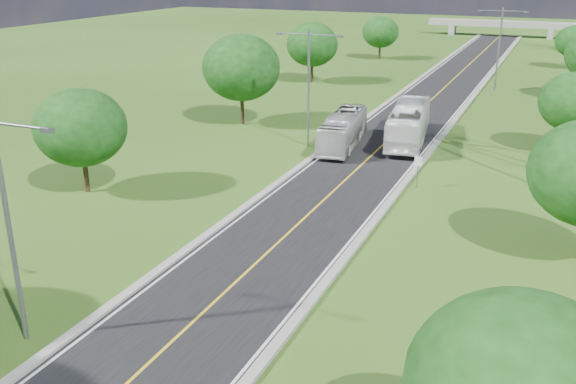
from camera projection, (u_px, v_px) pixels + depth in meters
name	position (u px, v px, depth m)	size (l,w,h in m)	color
ground	(414.00, 116.00, 66.98)	(260.00, 260.00, 0.00)	#274714
road	(426.00, 105.00, 72.15)	(8.00, 150.00, 0.06)	black
curb_left	(389.00, 101.00, 73.70)	(0.50, 150.00, 0.22)	gray
curb_right	(465.00, 107.00, 70.53)	(0.50, 150.00, 0.22)	gray
speed_limit_sign	(418.00, 167.00, 45.51)	(0.55, 0.09, 2.40)	slate
overpass	(501.00, 25.00, 135.15)	(30.00, 3.00, 3.20)	gray
streetlight_near_left	(6.00, 211.00, 25.79)	(5.90, 0.25, 10.00)	slate
streetlight_mid_left	(309.00, 79.00, 54.25)	(5.90, 0.25, 10.00)	slate
streetlight_far_right	(500.00, 42.00, 78.23)	(5.90, 0.25, 10.00)	slate
tree_lb	(81.00, 128.00, 43.76)	(6.30, 6.30, 7.33)	black
tree_lc	(241.00, 68.00, 62.04)	(7.56, 7.56, 8.79)	black
tree_ld	(312.00, 44.00, 83.70)	(6.72, 6.72, 7.82)	black
tree_le	(380.00, 32.00, 103.68)	(5.88, 5.88, 6.84)	black
tree_rc	(575.00, 102.00, 53.01)	(5.88, 5.88, 6.84)	black
tree_re	(575.00, 41.00, 94.69)	(5.46, 5.46, 6.35)	black
bus_outbound	(409.00, 123.00, 56.85)	(2.86, 12.23, 3.41)	white
bus_inbound	(343.00, 130.00, 55.58)	(2.44, 10.42, 2.90)	silver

